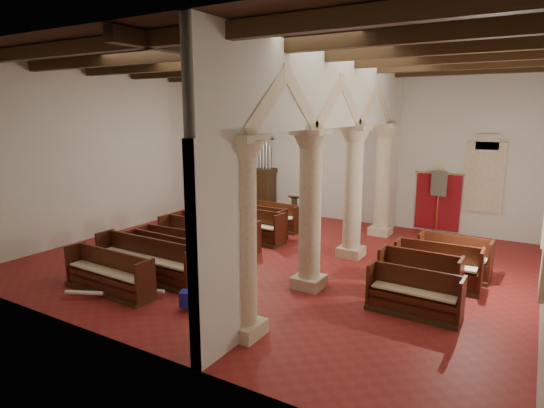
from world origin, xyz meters
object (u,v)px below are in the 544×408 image
at_px(pipe_organ, 253,181).
at_px(nave_pew_0, 109,279).
at_px(lectern, 294,210).
at_px(aisle_pew_0, 414,300).
at_px(processional_banner, 437,213).

distance_m(pipe_organ, nave_pew_0, 10.15).
bearing_deg(lectern, aisle_pew_0, -53.60).
xyz_separation_m(pipe_organ, aisle_pew_0, (9.03, -7.26, -1.02)).
height_order(lectern, nave_pew_0, lectern).
relative_size(lectern, processional_banner, 0.42).
height_order(pipe_organ, aisle_pew_0, pipe_organ).
bearing_deg(nave_pew_0, aisle_pew_0, 22.30).
distance_m(lectern, aisle_pew_0, 9.36).
bearing_deg(lectern, nave_pew_0, -100.44).
relative_size(pipe_organ, nave_pew_0, 1.60).
bearing_deg(pipe_organ, nave_pew_0, -77.96).
xyz_separation_m(lectern, aisle_pew_0, (6.57, -6.66, -0.10)).
distance_m(lectern, processional_banner, 5.66).
xyz_separation_m(lectern, processional_banner, (5.61, 0.60, 0.38)).
xyz_separation_m(lectern, nave_pew_0, (-0.36, -9.27, -0.10)).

